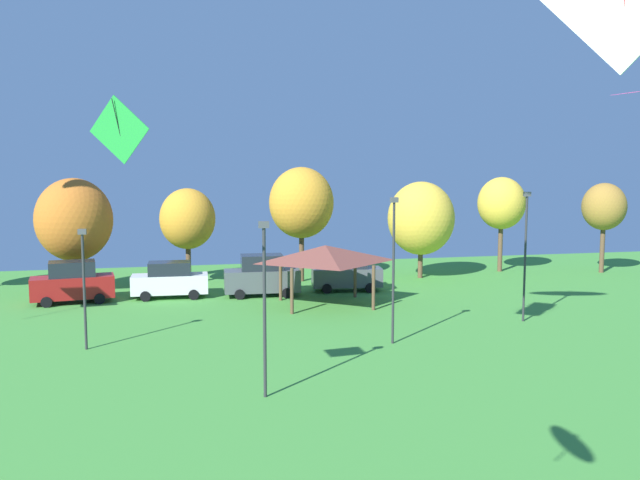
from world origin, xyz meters
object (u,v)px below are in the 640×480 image
treeline_tree_1 (74,220)px  kite_flying_8 (610,111)px  treeline_tree_6 (604,207)px  light_post_0 (264,299)px  light_post_3 (393,262)px  kite_flying_5 (119,130)px  treeline_tree_4 (421,218)px  light_post_2 (525,250)px  treeline_tree_3 (301,203)px  treeline_tree_2 (188,219)px  parked_car_leftmost (73,283)px  light_post_1 (84,281)px  parked_car_third_from_left (262,276)px  parked_car_rightmost_in_row (347,273)px  treeline_tree_5 (502,204)px  park_pavilion (325,254)px  parked_car_second_from_left (170,280)px

treeline_tree_1 → kite_flying_8: bearing=-25.6°
treeline_tree_6 → treeline_tree_1: bearing=179.9°
light_post_0 → light_post_3: 9.15m
kite_flying_5 → treeline_tree_4: bearing=53.7°
kite_flying_8 → light_post_2: kite_flying_8 is taller
treeline_tree_6 → treeline_tree_3: bearing=177.2°
treeline_tree_3 → treeline_tree_6: 23.66m
kite_flying_8 → treeline_tree_1: (-29.14, 13.97, -6.41)m
treeline_tree_2 → treeline_tree_6: treeline_tree_6 is taller
parked_car_leftmost → treeline_tree_3: 16.36m
treeline_tree_3 → light_post_1: bearing=-129.4°
parked_car_leftmost → light_post_3: 20.83m
parked_car_third_from_left → treeline_tree_4: 13.60m
light_post_0 → treeline_tree_3: treeline_tree_3 is taller
light_post_3 → treeline_tree_3: bearing=92.8°
kite_flying_5 → parked_car_leftmost: size_ratio=0.39×
light_post_3 → treeline_tree_4: treeline_tree_4 is taller
parked_car_rightmost_in_row → light_post_0: size_ratio=0.75×
light_post_1 → treeline_tree_4: size_ratio=0.77×
light_post_1 → treeline_tree_2: bearing=73.0°
parked_car_third_from_left → light_post_0: bearing=-94.5°
kite_flying_5 → light_post_3: size_ratio=0.29×
treeline_tree_2 → treeline_tree_3: (7.99, -0.60, 1.06)m
kite_flying_8 → treeline_tree_5: bearing=81.9°
parked_car_third_from_left → treeline_tree_5: size_ratio=0.66×
light_post_0 → treeline_tree_6: treeline_tree_6 is taller
treeline_tree_5 → light_post_3: bearing=-128.9°
parked_car_third_from_left → treeline_tree_5: 21.00m
treeline_tree_5 → park_pavilion: bearing=-149.3°
parked_car_third_from_left → parked_car_rightmost_in_row: bearing=8.8°
parked_car_rightmost_in_row → treeline_tree_1: bearing=176.4°
parked_car_leftmost → light_post_3: light_post_3 is taller
treeline_tree_5 → parked_car_leftmost: bearing=-169.5°
parked_car_second_from_left → treeline_tree_4: treeline_tree_4 is taller
parked_car_third_from_left → light_post_0: (-2.44, -18.94, 2.28)m
kite_flying_5 → treeline_tree_4: (19.45, 26.49, -4.87)m
treeline_tree_1 → treeline_tree_2: bearing=13.3°
light_post_0 → treeline_tree_2: size_ratio=0.94×
parked_car_leftmost → light_post_0: light_post_0 is taller
treeline_tree_1 → treeline_tree_6: treeline_tree_1 is taller
kite_flying_5 → parked_car_second_from_left: 24.07m
treeline_tree_3 → light_post_3: bearing=-87.2°
light_post_0 → light_post_3: light_post_3 is taller
treeline_tree_2 → parked_car_second_from_left: bearing=-104.7°
treeline_tree_2 → parked_car_third_from_left: bearing=-51.5°
light_post_2 → light_post_0: bearing=-149.6°
treeline_tree_2 → parked_car_leftmost: bearing=-143.1°
parked_car_leftmost → treeline_tree_3: size_ratio=0.61×
parked_car_second_from_left → light_post_1: 12.26m
treeline_tree_2 → treeline_tree_3: size_ratio=0.82×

